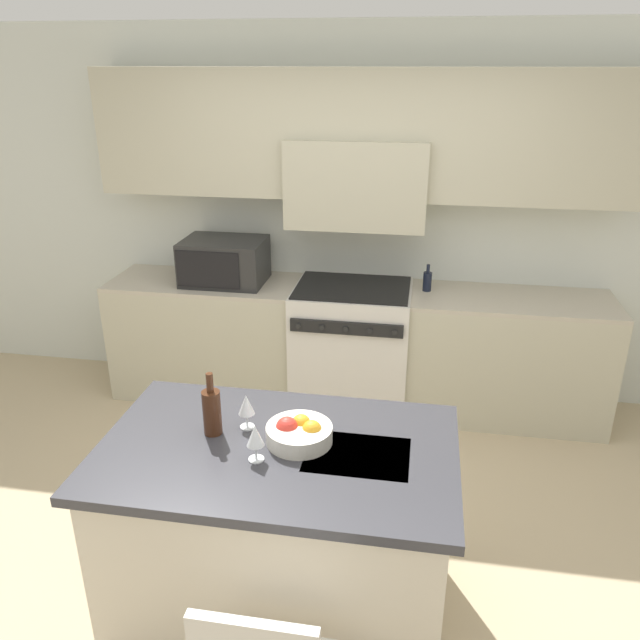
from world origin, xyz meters
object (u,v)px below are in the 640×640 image
object	(u,v)px
wine_bottle	(212,411)
oil_bottle_on_counter	(427,281)
fruit_bowl	(299,432)
range_stove	(351,346)
wine_glass_far	(246,406)
microwave	(224,261)
wine_glass_near	(255,437)

from	to	relation	value
wine_bottle	oil_bottle_on_counter	world-z (taller)	wine_bottle
wine_bottle	fruit_bowl	xyz separation A→B (m)	(0.39, -0.00, -0.07)
range_stove	wine_glass_far	distance (m)	1.95
microwave	fruit_bowl	bearing A→B (deg)	-63.86
wine_glass_near	wine_glass_far	bearing A→B (deg)	114.07
wine_bottle	fruit_bowl	size ratio (longest dim) A/B	1.02
wine_bottle	microwave	bearing A→B (deg)	106.13
wine_glass_near	wine_glass_far	xyz separation A→B (m)	(-0.11, 0.24, 0.00)
wine_glass_near	fruit_bowl	size ratio (longest dim) A/B	0.57
microwave	wine_glass_near	distance (m)	2.26
wine_bottle	oil_bottle_on_counter	xyz separation A→B (m)	(0.92, 2.00, -0.02)
fruit_bowl	wine_bottle	bearing A→B (deg)	179.81
wine_bottle	oil_bottle_on_counter	bearing A→B (deg)	65.34
range_stove	oil_bottle_on_counter	distance (m)	0.74
range_stove	fruit_bowl	bearing A→B (deg)	-90.04
wine_bottle	wine_glass_far	bearing A→B (deg)	26.41
wine_glass_far	microwave	bearing A→B (deg)	110.47
wine_bottle	wine_glass_far	distance (m)	0.15
microwave	wine_glass_near	size ratio (longest dim) A/B	3.56
microwave	fruit_bowl	distance (m)	2.17
microwave	wine_glass_far	bearing A→B (deg)	-69.53
wine_glass_near	oil_bottle_on_counter	size ratio (longest dim) A/B	0.85
range_stove	microwave	size ratio (longest dim) A/B	1.58
fruit_bowl	oil_bottle_on_counter	size ratio (longest dim) A/B	1.49
wine_glass_near	oil_bottle_on_counter	xyz separation A→B (m)	(0.68, 2.17, -0.02)
range_stove	fruit_bowl	size ratio (longest dim) A/B	3.22
wine_glass_far	fruit_bowl	distance (m)	0.27
range_stove	wine_glass_near	bearing A→B (deg)	-94.11
wine_glass_near	wine_glass_far	distance (m)	0.26
fruit_bowl	wine_glass_near	bearing A→B (deg)	-131.89
microwave	oil_bottle_on_counter	size ratio (longest dim) A/B	3.03
range_stove	microwave	bearing A→B (deg)	178.88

